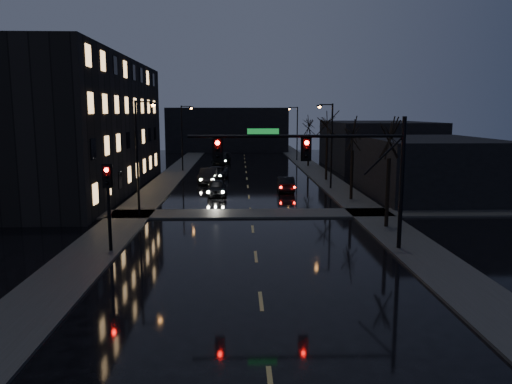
{
  "coord_description": "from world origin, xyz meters",
  "views": [
    {
      "loc": [
        -0.8,
        -16.3,
        7.2
      ],
      "look_at": [
        0.03,
        8.66,
        3.2
      ],
      "focal_mm": 35.0,
      "sensor_mm": 36.0,
      "label": 1
    }
  ],
  "objects": [
    {
      "name": "tree_far",
      "position": [
        8.4,
        50.0,
        6.06
      ],
      "size": [
        3.43,
        3.43,
        7.88
      ],
      "color": "black",
      "rests_on": "ground"
    },
    {
      "name": "signal_pole_left",
      "position": [
        -7.5,
        8.99,
        3.01
      ],
      "size": [
        0.35,
        0.41,
        4.53
      ],
      "color": "black",
      "rests_on": "ground"
    },
    {
      "name": "oncoming_car_d",
      "position": [
        -3.35,
        53.74,
        0.76
      ],
      "size": [
        2.8,
        5.45,
        1.51
      ],
      "primitive_type": "imported",
      "rotation": [
        0.0,
        0.0,
        -0.13
      ],
      "color": "black",
      "rests_on": "ground"
    },
    {
      "name": "tree_mid_a",
      "position": [
        8.4,
        24.0,
        5.83
      ],
      "size": [
        3.3,
        3.3,
        7.58
      ],
      "color": "black",
      "rests_on": "ground"
    },
    {
      "name": "signal_mast",
      "position": [
        3.85,
        9.0,
        4.87
      ],
      "size": [
        11.11,
        0.41,
        7.0
      ],
      "color": "black",
      "rests_on": "ground"
    },
    {
      "name": "sidewalk_cross",
      "position": [
        0.0,
        18.5,
        0.06
      ],
      "size": [
        40.0,
        3.0,
        0.12
      ],
      "primitive_type": "cube",
      "color": "#2D2D2B",
      "rests_on": "ground"
    },
    {
      "name": "ground",
      "position": [
        0.0,
        0.0,
        0.0
      ],
      "size": [
        160.0,
        160.0,
        0.0
      ],
      "primitive_type": "plane",
      "color": "black",
      "rests_on": "ground"
    },
    {
      "name": "oncoming_car_b",
      "position": [
        -4.03,
        34.55,
        0.76
      ],
      "size": [
        1.95,
        4.73,
        1.52
      ],
      "primitive_type": "imported",
      "rotation": [
        0.0,
        0.0,
        -0.07
      ],
      "color": "black",
      "rests_on": "ground"
    },
    {
      "name": "streetlight_l_near",
      "position": [
        -7.58,
        18.0,
        4.77
      ],
      "size": [
        1.53,
        0.28,
        8.0
      ],
      "color": "black",
      "rests_on": "ground"
    },
    {
      "name": "tree_mid_b",
      "position": [
        8.4,
        36.0,
        6.61
      ],
      "size": [
        3.74,
        3.74,
        8.59
      ],
      "color": "black",
      "rests_on": "ground"
    },
    {
      "name": "oncoming_car_c",
      "position": [
        -3.43,
        37.44,
        0.7
      ],
      "size": [
        2.95,
        5.32,
        1.41
      ],
      "primitive_type": "imported",
      "rotation": [
        0.0,
        0.0,
        -0.13
      ],
      "color": "black",
      "rests_on": "ground"
    },
    {
      "name": "lead_car",
      "position": [
        3.42,
        28.98,
        0.69
      ],
      "size": [
        1.52,
        4.19,
        1.37
      ],
      "primitive_type": "imported",
      "rotation": [
        0.0,
        0.0,
        3.13
      ],
      "color": "black",
      "rests_on": "ground"
    },
    {
      "name": "tree_near",
      "position": [
        8.4,
        14.0,
        6.22
      ],
      "size": [
        3.52,
        3.52,
        8.08
      ],
      "color": "black",
      "rests_on": "ground"
    },
    {
      "name": "apartment_block",
      "position": [
        -16.5,
        30.0,
        6.0
      ],
      "size": [
        12.0,
        30.0,
        12.0
      ],
      "primitive_type": "cube",
      "color": "black",
      "rests_on": "ground"
    },
    {
      "name": "commercial_right_far",
      "position": [
        17.0,
        48.0,
        3.0
      ],
      "size": [
        12.0,
        18.0,
        6.0
      ],
      "primitive_type": "cube",
      "color": "black",
      "rests_on": "ground"
    },
    {
      "name": "sidewalk_right",
      "position": [
        8.5,
        35.0,
        0.06
      ],
      "size": [
        3.0,
        140.0,
        0.12
      ],
      "primitive_type": "cube",
      "color": "#2D2D2B",
      "rests_on": "ground"
    },
    {
      "name": "oncoming_car_a",
      "position": [
        -2.81,
        26.81,
        0.71
      ],
      "size": [
        1.9,
        4.23,
        1.41
      ],
      "primitive_type": "imported",
      "rotation": [
        0.0,
        0.0,
        0.06
      ],
      "color": "black",
      "rests_on": "ground"
    },
    {
      "name": "commercial_right_near",
      "position": [
        15.5,
        26.0,
        2.5
      ],
      "size": [
        10.0,
        14.0,
        5.0
      ],
      "primitive_type": "cube",
      "color": "black",
      "rests_on": "ground"
    },
    {
      "name": "sidewalk_left",
      "position": [
        -8.5,
        35.0,
        0.06
      ],
      "size": [
        3.0,
        140.0,
        0.12
      ],
      "primitive_type": "cube",
      "color": "#2D2D2B",
      "rests_on": "ground"
    },
    {
      "name": "streetlight_r_mid",
      "position": [
        7.58,
        30.0,
        4.77
      ],
      "size": [
        1.53,
        0.28,
        8.0
      ],
      "color": "black",
      "rests_on": "ground"
    },
    {
      "name": "streetlight_r_far",
      "position": [
        7.58,
        58.0,
        4.77
      ],
      "size": [
        1.53,
        0.28,
        8.0
      ],
      "color": "black",
      "rests_on": "ground"
    },
    {
      "name": "far_block",
      "position": [
        -3.0,
        78.0,
        4.0
      ],
      "size": [
        22.0,
        10.0,
        8.0
      ],
      "primitive_type": "cube",
      "color": "black",
      "rests_on": "ground"
    },
    {
      "name": "streetlight_l_far",
      "position": [
        -7.58,
        45.0,
        4.77
      ],
      "size": [
        1.53,
        0.28,
        8.0
      ],
      "color": "black",
      "rests_on": "ground"
    }
  ]
}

